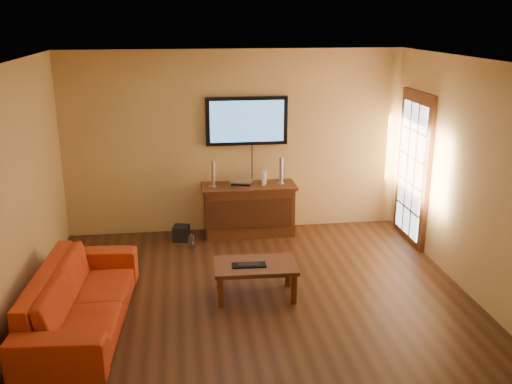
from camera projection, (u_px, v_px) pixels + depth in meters
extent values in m
plane|color=black|center=(258.00, 306.00, 6.46)|extent=(5.00, 5.00, 0.00)
plane|color=tan|center=(235.00, 142.00, 8.42)|extent=(5.00, 0.00, 5.00)
plane|color=tan|center=(12.00, 202.00, 5.74)|extent=(0.00, 5.00, 5.00)
plane|color=tan|center=(479.00, 183.00, 6.38)|extent=(0.00, 5.00, 5.00)
plane|color=white|center=(258.00, 62.00, 5.66)|extent=(5.00, 5.00, 0.00)
cube|color=#44210F|center=(413.00, 170.00, 8.07)|extent=(0.06, 1.02, 2.22)
cube|color=white|center=(411.00, 170.00, 8.07)|extent=(0.01, 0.79, 1.89)
cube|color=#44210F|center=(249.00, 211.00, 8.49)|extent=(1.30, 0.49, 0.72)
cube|color=black|center=(251.00, 214.00, 8.24)|extent=(1.20, 0.02, 0.43)
cube|color=#44210F|center=(249.00, 186.00, 8.38)|extent=(1.38, 0.53, 0.04)
cube|color=black|center=(247.00, 121.00, 8.31)|extent=(1.20, 0.07, 0.71)
cube|color=#4883BB|center=(247.00, 121.00, 8.27)|extent=(1.08, 0.01, 0.60)
cube|color=#44210F|center=(255.00, 266.00, 6.56)|extent=(0.97, 0.60, 0.05)
cube|color=#44210F|center=(221.00, 293.00, 6.37)|extent=(0.06, 0.06, 0.36)
cube|color=#44210F|center=(294.00, 289.00, 6.45)|extent=(0.06, 0.06, 0.36)
cube|color=#44210F|center=(219.00, 275.00, 6.80)|extent=(0.06, 0.06, 0.36)
cube|color=#44210F|center=(288.00, 272.00, 6.88)|extent=(0.06, 0.06, 0.36)
imported|color=#B73614|center=(80.00, 289.00, 5.91)|extent=(0.80, 2.26, 0.87)
cylinder|color=silver|center=(213.00, 186.00, 8.28)|extent=(0.11, 0.11, 0.02)
cylinder|color=silver|center=(213.00, 174.00, 8.22)|extent=(0.06, 0.06, 0.37)
cylinder|color=silver|center=(281.00, 183.00, 8.44)|extent=(0.11, 0.11, 0.02)
cylinder|color=silver|center=(281.00, 170.00, 8.38)|extent=(0.06, 0.06, 0.38)
cube|color=silver|center=(242.00, 183.00, 8.35)|extent=(0.38, 0.31, 0.07)
cube|color=white|center=(264.00, 178.00, 8.37)|extent=(0.09, 0.15, 0.20)
cube|color=black|center=(181.00, 233.00, 8.30)|extent=(0.26, 0.26, 0.22)
cylinder|color=white|center=(191.00, 242.00, 8.03)|extent=(0.07, 0.07, 0.19)
sphere|color=white|center=(191.00, 235.00, 8.00)|extent=(0.04, 0.04, 0.04)
cube|color=black|center=(249.00, 265.00, 6.51)|extent=(0.39, 0.16, 0.02)
cube|color=black|center=(249.00, 264.00, 6.50)|extent=(0.26, 0.11, 0.01)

